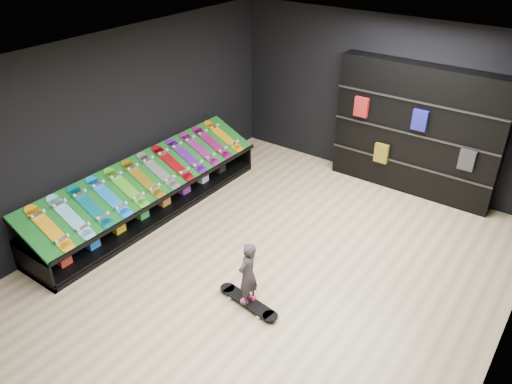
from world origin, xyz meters
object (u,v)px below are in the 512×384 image
Objects in this scene: back_shelving at (416,131)px; floor_skateboard at (248,303)px; child at (248,285)px; display_rack at (151,199)px.

back_shelving reaches higher than floor_skateboard.
display_rack is at bearing -111.93° from child.
back_shelving is (3.24, 3.32, 0.91)m from display_rack.
display_rack is 4.73m from back_shelving.
child reaches higher than floor_skateboard.
back_shelving is 2.96× the size of floor_skateboard.
back_shelving is 4.32m from child.
child is at bearing -97.16° from back_shelving.
floor_skateboard is (2.71, -0.89, -0.21)m from display_rack.
display_rack reaches higher than floor_skateboard.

